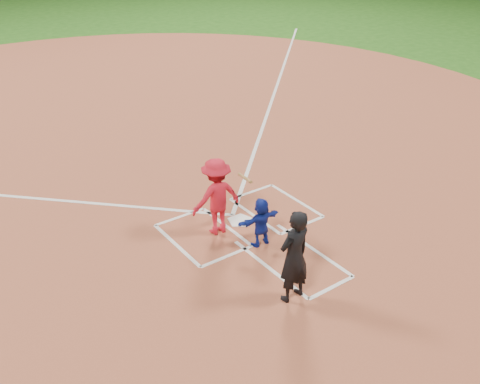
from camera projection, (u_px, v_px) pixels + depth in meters
ground at (240, 221)px, 11.57m from camera, size 120.00×120.00×0.00m
home_plate_dirt at (123, 135)px, 15.85m from camera, size 28.00×28.00×0.01m
home_plate at (240, 221)px, 11.56m from camera, size 0.60×0.60×0.02m
catcher at (261, 222)px, 10.55m from camera, size 0.96×0.34×1.03m
umpire at (294, 256)px, 8.92m from camera, size 0.66×0.46×1.74m
chalk_markings at (133, 142)px, 15.34m from camera, size 28.35×17.32×0.01m
batter_at_plate at (217, 197)px, 10.82m from camera, size 1.32×0.90×1.65m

